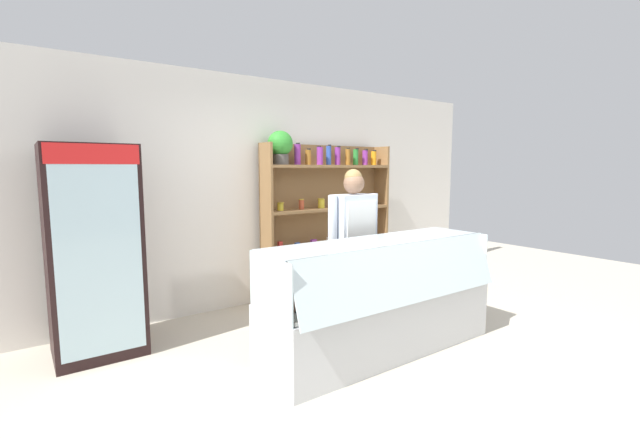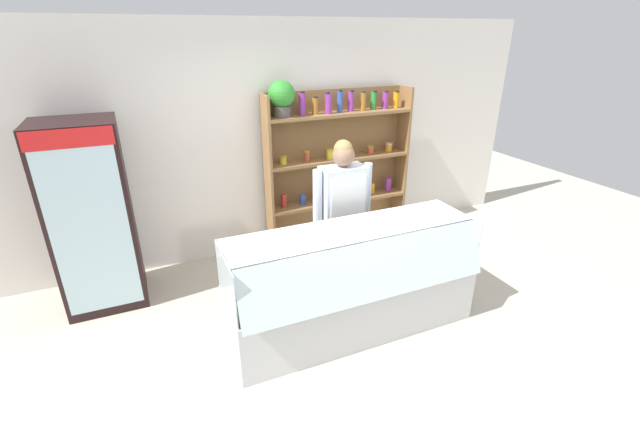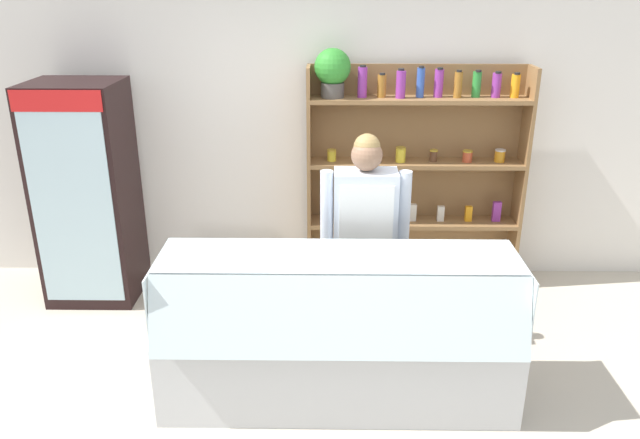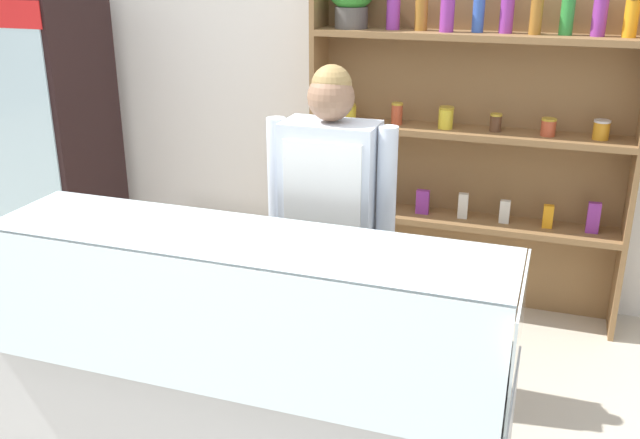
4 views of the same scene
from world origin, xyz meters
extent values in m
plane|color=beige|center=(0.00, 0.00, 0.00)|extent=(12.00, 12.00, 0.00)
cube|color=white|center=(0.00, 2.08, 1.35)|extent=(6.80, 0.10, 2.70)
cube|color=black|center=(-2.08, 1.56, 0.92)|extent=(0.72, 0.65, 1.84)
cube|color=silver|center=(-2.08, 1.23, 0.92)|extent=(0.64, 0.01, 1.64)
cube|color=red|center=(-2.08, 1.23, 1.75)|extent=(0.68, 0.01, 0.16)
cylinder|color=silver|center=(-2.28, 1.30, 0.32)|extent=(0.06, 0.06, 0.15)
cylinder|color=red|center=(-2.08, 1.30, 0.35)|extent=(0.06, 0.06, 0.19)
cylinder|color=silver|center=(-1.88, 1.30, 0.32)|extent=(0.07, 0.07, 0.15)
cylinder|color=orange|center=(-2.28, 1.30, 0.83)|extent=(0.07, 0.07, 0.19)
cylinder|color=silver|center=(-2.08, 1.30, 0.82)|extent=(0.07, 0.07, 0.17)
cylinder|color=orange|center=(-1.88, 1.30, 0.83)|extent=(0.06, 0.06, 0.19)
cylinder|color=#9E6623|center=(-2.31, 1.30, 1.30)|extent=(0.06, 0.06, 0.17)
cylinder|color=orange|center=(-2.16, 1.30, 1.30)|extent=(0.07, 0.07, 0.18)
cylinder|color=silver|center=(-2.01, 1.30, 1.30)|extent=(0.05, 0.05, 0.18)
cylinder|color=purple|center=(-1.86, 1.30, 1.32)|extent=(0.06, 0.06, 0.21)
cube|color=olive|center=(0.67, 1.94, 0.97)|extent=(1.85, 0.02, 1.93)
cube|color=olive|center=(-0.24, 1.80, 0.97)|extent=(0.03, 0.28, 1.93)
cube|color=olive|center=(1.58, 1.80, 0.97)|extent=(0.03, 0.28, 1.93)
cube|color=olive|center=(0.67, 1.80, 0.58)|extent=(1.79, 0.28, 0.04)
cube|color=olive|center=(0.67, 1.80, 1.12)|extent=(1.79, 0.28, 0.04)
cube|color=olive|center=(0.67, 1.80, 1.66)|extent=(1.79, 0.28, 0.04)
cylinder|color=#4C4742|center=(-0.05, 1.80, 1.74)|extent=(0.19, 0.19, 0.12)
sphere|color=#318C2D|center=(-0.05, 1.80, 1.93)|extent=(0.30, 0.30, 0.30)
cylinder|color=purple|center=(0.20, 1.81, 1.80)|extent=(0.08, 0.08, 0.24)
cylinder|color=black|center=(0.20, 1.80, 1.93)|extent=(0.05, 0.05, 0.02)
cylinder|color=#9E6623|center=(0.36, 1.82, 1.77)|extent=(0.07, 0.07, 0.18)
cylinder|color=black|center=(0.36, 1.80, 1.87)|extent=(0.05, 0.05, 0.02)
cylinder|color=purple|center=(0.51, 1.78, 1.79)|extent=(0.08, 0.08, 0.22)
cylinder|color=black|center=(0.51, 1.80, 1.91)|extent=(0.05, 0.05, 0.02)
cylinder|color=#3356B2|center=(0.67, 1.82, 1.80)|extent=(0.06, 0.06, 0.24)
cylinder|color=black|center=(0.67, 1.80, 1.93)|extent=(0.04, 0.04, 0.02)
cylinder|color=purple|center=(0.82, 1.83, 1.79)|extent=(0.07, 0.07, 0.23)
cylinder|color=black|center=(0.82, 1.80, 1.92)|extent=(0.05, 0.05, 0.02)
cylinder|color=#9E6623|center=(0.97, 1.81, 1.78)|extent=(0.07, 0.07, 0.21)
cylinder|color=black|center=(0.97, 1.80, 1.90)|extent=(0.04, 0.04, 0.02)
cylinder|color=#2D8C38|center=(1.13, 1.83, 1.78)|extent=(0.07, 0.07, 0.21)
cylinder|color=black|center=(1.13, 1.80, 1.90)|extent=(0.05, 0.05, 0.02)
cylinder|color=purple|center=(1.29, 1.83, 1.78)|extent=(0.08, 0.08, 0.20)
cylinder|color=black|center=(1.29, 1.80, 1.89)|extent=(0.05, 0.05, 0.02)
cylinder|color=orange|center=(1.44, 1.82, 1.77)|extent=(0.07, 0.07, 0.19)
cylinder|color=black|center=(1.44, 1.80, 1.88)|extent=(0.05, 0.05, 0.02)
cylinder|color=yellow|center=(-0.05, 1.81, 1.18)|extent=(0.07, 0.07, 0.09)
cylinder|color=gold|center=(-0.05, 1.80, 1.23)|extent=(0.08, 0.08, 0.01)
cylinder|color=#BF4C2D|center=(0.24, 1.80, 1.20)|extent=(0.07, 0.07, 0.11)
cylinder|color=gold|center=(0.24, 1.80, 1.26)|extent=(0.07, 0.07, 0.01)
cylinder|color=yellow|center=(0.53, 1.79, 1.20)|extent=(0.08, 0.08, 0.11)
cylinder|color=gold|center=(0.53, 1.80, 1.26)|extent=(0.09, 0.09, 0.01)
cylinder|color=brown|center=(0.81, 1.81, 1.18)|extent=(0.07, 0.07, 0.09)
cylinder|color=gold|center=(0.81, 1.80, 1.24)|extent=(0.07, 0.07, 0.01)
cylinder|color=#BF4C2D|center=(1.10, 1.80, 1.18)|extent=(0.08, 0.08, 0.08)
cylinder|color=gold|center=(1.10, 1.80, 1.23)|extent=(0.08, 0.08, 0.01)
cylinder|color=orange|center=(1.37, 1.81, 1.19)|extent=(0.09, 0.09, 0.10)
cylinder|color=silver|center=(1.37, 1.80, 1.24)|extent=(0.09, 0.09, 0.01)
cube|color=red|center=(-0.06, 1.80, 0.68)|extent=(0.05, 0.04, 0.17)
cube|color=#3356B2|center=(0.18, 1.80, 0.66)|extent=(0.06, 0.04, 0.13)
cube|color=purple|center=(0.42, 1.80, 0.67)|extent=(0.08, 0.04, 0.15)
cube|color=silver|center=(0.67, 1.80, 0.67)|extent=(0.06, 0.04, 0.15)
cube|color=silver|center=(0.91, 1.80, 0.67)|extent=(0.06, 0.04, 0.14)
cube|color=orange|center=(1.15, 1.80, 0.67)|extent=(0.06, 0.04, 0.14)
cube|color=purple|center=(1.40, 1.80, 0.69)|extent=(0.07, 0.04, 0.18)
cube|color=silver|center=(-0.01, 0.13, 0.28)|extent=(2.25, 0.68, 0.55)
cube|color=white|center=(-0.01, 0.13, 0.57)|extent=(2.19, 0.62, 0.03)
cube|color=silver|center=(-0.01, -0.19, 0.78)|extent=(2.21, 0.16, 0.47)
cube|color=silver|center=(-0.01, 0.18, 1.00)|extent=(2.21, 0.52, 0.01)
cube|color=silver|center=(-1.12, 0.13, 0.78)|extent=(0.01, 0.64, 0.45)
cube|color=silver|center=(1.10, 0.13, 0.78)|extent=(0.01, 0.64, 0.45)
cube|color=tan|center=(-0.92, 0.21, 0.61)|extent=(0.16, 0.11, 0.04)
cube|color=white|center=(-0.92, 0.01, 0.61)|extent=(0.05, 0.03, 0.02)
cube|color=tan|center=(-0.62, 0.21, 0.61)|extent=(0.16, 0.14, 0.05)
cube|color=white|center=(-0.62, 0.01, 0.61)|extent=(0.05, 0.03, 0.02)
cube|color=tan|center=(-0.31, 0.21, 0.61)|extent=(0.17, 0.12, 0.04)
cube|color=white|center=(-0.31, 0.01, 0.61)|extent=(0.05, 0.03, 0.02)
cube|color=tan|center=(-0.01, 0.21, 0.61)|extent=(0.16, 0.14, 0.05)
cube|color=white|center=(-0.01, 0.01, 0.61)|extent=(0.05, 0.03, 0.02)
cube|color=tan|center=(0.29, 0.21, 0.61)|extent=(0.17, 0.14, 0.05)
cube|color=white|center=(0.29, 0.01, 0.61)|extent=(0.05, 0.03, 0.02)
cube|color=tan|center=(0.60, 0.21, 0.61)|extent=(0.16, 0.12, 0.05)
cube|color=white|center=(0.60, 0.01, 0.61)|extent=(0.05, 0.03, 0.02)
cube|color=beige|center=(0.90, 0.21, 0.61)|extent=(0.16, 0.12, 0.05)
cube|color=white|center=(0.90, 0.01, 0.61)|extent=(0.05, 0.03, 0.02)
cylinder|color=tan|center=(-0.95, 0.03, 0.65)|extent=(0.20, 0.16, 0.13)
cylinder|color=tan|center=(-0.73, 0.03, 0.65)|extent=(0.19, 0.15, 0.13)
cylinder|color=white|center=(0.55, 0.05, 0.68)|extent=(0.07, 0.07, 0.19)
cylinder|color=white|center=(0.65, 0.05, 0.70)|extent=(0.07, 0.07, 0.23)
cylinder|color=#4C4233|center=(0.09, 0.74, 0.38)|extent=(0.13, 0.13, 0.75)
cylinder|color=#4C4233|center=(0.28, 0.74, 0.38)|extent=(0.13, 0.13, 0.75)
cube|color=silver|center=(0.18, 0.74, 1.07)|extent=(0.44, 0.24, 0.62)
cube|color=white|center=(0.18, 0.61, 0.73)|extent=(0.37, 0.01, 1.16)
cylinder|color=silver|center=(-0.09, 0.74, 1.10)|extent=(0.09, 0.09, 0.56)
cylinder|color=silver|center=(0.45, 0.74, 1.10)|extent=(0.09, 0.09, 0.56)
sphere|color=#8C664C|center=(0.18, 0.74, 1.49)|extent=(0.21, 0.21, 0.21)
sphere|color=#997A47|center=(0.18, 0.75, 1.54)|extent=(0.18, 0.18, 0.18)
camera|label=1|loc=(-2.61, -2.58, 1.65)|focal=24.00mm
camera|label=2|loc=(-1.60, -2.75, 2.56)|focal=24.00mm
camera|label=3|loc=(-0.08, -3.32, 2.62)|focal=35.00mm
camera|label=4|loc=(1.16, -2.26, 2.10)|focal=40.00mm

